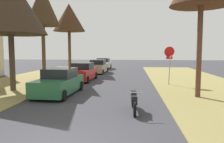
{
  "coord_description": "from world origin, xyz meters",
  "views": [
    {
      "loc": [
        2.01,
        -5.3,
        2.61
      ],
      "look_at": [
        0.88,
        6.52,
        1.5
      ],
      "focal_mm": 35.16,
      "sensor_mm": 36.0,
      "label": 1
    }
  ],
  "objects_px": {
    "stop_sign_far": "(169,57)",
    "parked_sedan_white": "(103,64)",
    "parked_sedan_red": "(82,72)",
    "parked_motorcycle": "(134,101)",
    "street_tree_left_mid_a": "(10,4)",
    "street_tree_left_mid_b": "(42,6)",
    "parked_sedan_green": "(59,83)",
    "street_tree_left_far": "(69,18)",
    "parked_sedan_tan": "(98,67)"
  },
  "relations": [
    {
      "from": "parked_sedan_red",
      "to": "parked_motorcycle",
      "type": "xyz_separation_m",
      "value": [
        4.54,
        -9.74,
        -0.24
      ]
    },
    {
      "from": "parked_sedan_tan",
      "to": "parked_motorcycle",
      "type": "relative_size",
      "value": 2.18
    },
    {
      "from": "street_tree_left_mid_a",
      "to": "parked_sedan_red",
      "type": "bearing_deg",
      "value": 58.48
    },
    {
      "from": "street_tree_left_mid_b",
      "to": "street_tree_left_far",
      "type": "relative_size",
      "value": 1.03
    },
    {
      "from": "parked_sedan_red",
      "to": "street_tree_left_mid_b",
      "type": "bearing_deg",
      "value": 167.6
    },
    {
      "from": "street_tree_left_mid_b",
      "to": "parked_sedan_tan",
      "type": "relative_size",
      "value": 1.92
    },
    {
      "from": "parked_sedan_red",
      "to": "parked_sedan_tan",
      "type": "height_order",
      "value": "same"
    },
    {
      "from": "street_tree_left_mid_b",
      "to": "parked_sedan_red",
      "type": "height_order",
      "value": "street_tree_left_mid_b"
    },
    {
      "from": "parked_sedan_red",
      "to": "parked_motorcycle",
      "type": "height_order",
      "value": "parked_sedan_red"
    },
    {
      "from": "parked_sedan_red",
      "to": "parked_sedan_tan",
      "type": "xyz_separation_m",
      "value": [
        0.31,
        6.75,
        0.0
      ]
    },
    {
      "from": "parked_sedan_red",
      "to": "parked_sedan_green",
      "type": "bearing_deg",
      "value": -89.31
    },
    {
      "from": "street_tree_left_mid_a",
      "to": "street_tree_left_mid_b",
      "type": "bearing_deg",
      "value": 94.57
    },
    {
      "from": "street_tree_left_mid_b",
      "to": "parked_sedan_tan",
      "type": "xyz_separation_m",
      "value": [
        4.18,
        5.9,
        -6.01
      ]
    },
    {
      "from": "street_tree_left_mid_a",
      "to": "street_tree_left_far",
      "type": "distance_m",
      "value": 13.06
    },
    {
      "from": "street_tree_left_mid_a",
      "to": "parked_sedan_tan",
      "type": "relative_size",
      "value": 1.69
    },
    {
      "from": "parked_sedan_white",
      "to": "parked_motorcycle",
      "type": "xyz_separation_m",
      "value": [
        4.41,
        -22.5,
        -0.24
      ]
    },
    {
      "from": "stop_sign_far",
      "to": "parked_sedan_green",
      "type": "relative_size",
      "value": 0.65
    },
    {
      "from": "street_tree_left_mid_b",
      "to": "stop_sign_far",
      "type": "bearing_deg",
      "value": -14.63
    },
    {
      "from": "stop_sign_far",
      "to": "parked_motorcycle",
      "type": "relative_size",
      "value": 1.42
    },
    {
      "from": "street_tree_left_mid_a",
      "to": "street_tree_left_far",
      "type": "xyz_separation_m",
      "value": [
        0.01,
        13.02,
        1.03
      ]
    },
    {
      "from": "parked_sedan_green",
      "to": "parked_sedan_white",
      "type": "xyz_separation_m",
      "value": [
        0.05,
        19.12,
        0.0
      ]
    },
    {
      "from": "street_tree_left_far",
      "to": "parked_sedan_red",
      "type": "xyz_separation_m",
      "value": [
        3.35,
        -7.54,
        -5.93
      ]
    },
    {
      "from": "street_tree_left_mid_a",
      "to": "parked_sedan_green",
      "type": "xyz_separation_m",
      "value": [
        3.44,
        -0.88,
        -4.89
      ]
    },
    {
      "from": "street_tree_left_far",
      "to": "parked_sedan_red",
      "type": "bearing_deg",
      "value": -66.04
    },
    {
      "from": "parked_sedan_green",
      "to": "parked_sedan_red",
      "type": "distance_m",
      "value": 6.36
    },
    {
      "from": "parked_motorcycle",
      "to": "parked_sedan_white",
      "type": "bearing_deg",
      "value": 101.1
    },
    {
      "from": "parked_motorcycle",
      "to": "stop_sign_far",
      "type": "bearing_deg",
      "value": 70.71
    },
    {
      "from": "street_tree_left_far",
      "to": "parked_motorcycle",
      "type": "xyz_separation_m",
      "value": [
        7.89,
        -17.28,
        -6.17
      ]
    },
    {
      "from": "street_tree_left_mid_b",
      "to": "street_tree_left_far",
      "type": "height_order",
      "value": "street_tree_left_mid_b"
    },
    {
      "from": "parked_sedan_white",
      "to": "parked_sedan_green",
      "type": "bearing_deg",
      "value": -90.14
    },
    {
      "from": "stop_sign_far",
      "to": "street_tree_left_mid_a",
      "type": "xyz_separation_m",
      "value": [
        -10.59,
        -3.44,
        3.46
      ]
    },
    {
      "from": "street_tree_left_far",
      "to": "parked_sedan_tan",
      "type": "xyz_separation_m",
      "value": [
        3.66,
        -0.79,
        -5.93
      ]
    },
    {
      "from": "parked_sedan_green",
      "to": "parked_sedan_white",
      "type": "height_order",
      "value": "same"
    },
    {
      "from": "parked_sedan_tan",
      "to": "parked_sedan_white",
      "type": "bearing_deg",
      "value": 91.75
    },
    {
      "from": "street_tree_left_mid_a",
      "to": "parked_sedan_green",
      "type": "distance_m",
      "value": 6.05
    },
    {
      "from": "parked_motorcycle",
      "to": "street_tree_left_mid_b",
      "type": "bearing_deg",
      "value": 128.44
    },
    {
      "from": "street_tree_left_far",
      "to": "parked_sedan_white",
      "type": "xyz_separation_m",
      "value": [
        3.47,
        5.22,
        -5.93
      ]
    },
    {
      "from": "street_tree_left_far",
      "to": "parked_sedan_green",
      "type": "distance_m",
      "value": 15.5
    },
    {
      "from": "parked_sedan_red",
      "to": "stop_sign_far",
      "type": "bearing_deg",
      "value": -15.81
    },
    {
      "from": "stop_sign_far",
      "to": "parked_sedan_green",
      "type": "xyz_separation_m",
      "value": [
        -7.15,
        -4.32,
        -1.43
      ]
    },
    {
      "from": "parked_sedan_white",
      "to": "parked_sedan_red",
      "type": "bearing_deg",
      "value": -90.55
    },
    {
      "from": "street_tree_left_far",
      "to": "parked_sedan_green",
      "type": "xyz_separation_m",
      "value": [
        3.43,
        -13.9,
        -5.93
      ]
    },
    {
      "from": "street_tree_left_mid_a",
      "to": "parked_sedan_red",
      "type": "distance_m",
      "value": 8.08
    },
    {
      "from": "stop_sign_far",
      "to": "parked_sedan_white",
      "type": "xyz_separation_m",
      "value": [
        -7.11,
        14.81,
        -1.43
      ]
    },
    {
      "from": "stop_sign_far",
      "to": "parked_sedan_tan",
      "type": "distance_m",
      "value": 11.29
    },
    {
      "from": "street_tree_left_mid_a",
      "to": "parked_sedan_green",
      "type": "bearing_deg",
      "value": -14.37
    },
    {
      "from": "street_tree_left_mid_b",
      "to": "parked_sedan_tan",
      "type": "distance_m",
      "value": 9.41
    },
    {
      "from": "street_tree_left_mid_a",
      "to": "parked_sedan_white",
      "type": "height_order",
      "value": "street_tree_left_mid_a"
    },
    {
      "from": "street_tree_left_far",
      "to": "parked_sedan_red",
      "type": "height_order",
      "value": "street_tree_left_far"
    },
    {
      "from": "street_tree_left_mid_a",
      "to": "street_tree_left_mid_b",
      "type": "relative_size",
      "value": 0.88
    }
  ]
}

